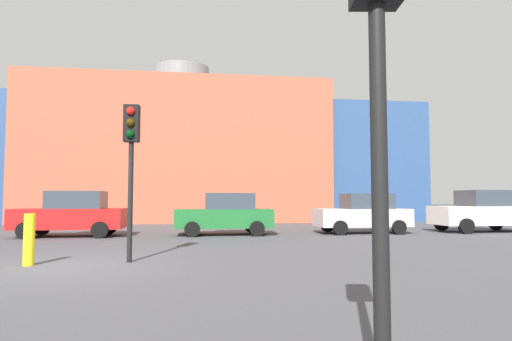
% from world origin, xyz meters
% --- Properties ---
extents(ground_plane, '(200.00, 200.00, 0.00)m').
position_xyz_m(ground_plane, '(0.00, 0.00, 0.00)').
color(ground_plane, '#47474C').
extents(building_backdrop, '(32.91, 11.72, 11.13)m').
position_xyz_m(building_backdrop, '(1.82, 21.89, 4.41)').
color(building_backdrop, '#B2563D').
rests_on(building_backdrop, ground_plane).
extents(parked_car_1, '(4.16, 2.04, 1.80)m').
position_xyz_m(parked_car_1, '(-1.98, 8.01, 0.90)').
color(parked_car_1, red).
rests_on(parked_car_1, ground_plane).
extents(parked_car_2, '(4.00, 1.96, 1.73)m').
position_xyz_m(parked_car_2, '(4.12, 8.01, 0.86)').
color(parked_car_2, '#1E662D').
rests_on(parked_car_2, ground_plane).
extents(parked_car_3, '(3.97, 1.95, 1.72)m').
position_xyz_m(parked_car_3, '(10.14, 8.01, 0.86)').
color(parked_car_3, silver).
rests_on(parked_car_3, ground_plane).
extents(parked_car_4, '(4.34, 2.13, 1.88)m').
position_xyz_m(parked_car_4, '(15.83, 8.01, 0.94)').
color(parked_car_4, white).
rests_on(parked_car_4, ground_plane).
extents(traffic_light_near_right, '(0.39, 0.38, 3.83)m').
position_xyz_m(traffic_light_near_right, '(4.17, -7.28, 2.82)').
color(traffic_light_near_right, black).
rests_on(traffic_light_near_right, ground_plane).
extents(traffic_light_island, '(0.38, 0.38, 3.77)m').
position_xyz_m(traffic_light_island, '(1.33, 0.51, 2.77)').
color(traffic_light_island, black).
rests_on(traffic_light_island, ground_plane).
extents(bollard_yellow_0, '(0.24, 0.24, 1.16)m').
position_xyz_m(bollard_yellow_0, '(-0.84, 0.30, 0.58)').
color(bollard_yellow_0, yellow).
rests_on(bollard_yellow_0, ground_plane).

